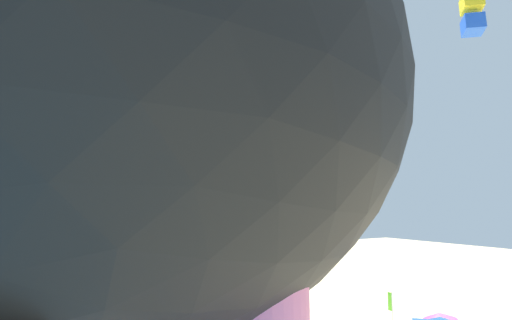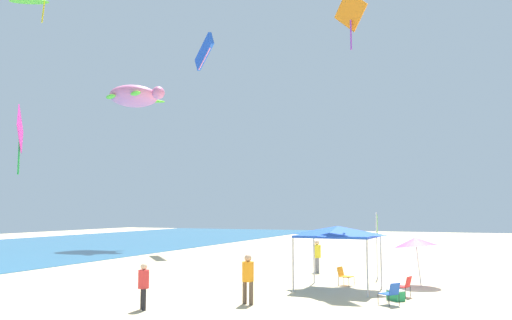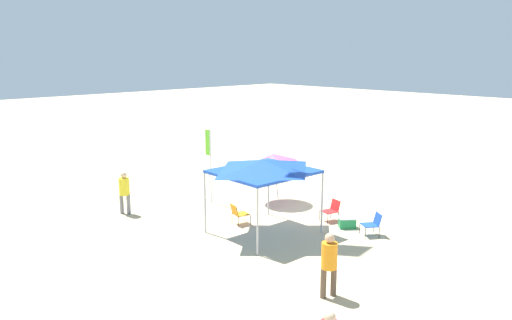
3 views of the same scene
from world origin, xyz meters
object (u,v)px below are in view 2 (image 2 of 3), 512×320
Objects in this scene: kite_turtle_pink at (135,96)px; kite_diamond_orange at (351,13)px; folding_chair_facing_ocean at (344,275)px; kite_diamond_magenta at (20,131)px; canopy_tent at (338,232)px; folding_chair_right_of_tent at (391,292)px; cooler_box at (396,295)px; folding_chair_left_of_tent at (404,285)px; person_beachcomber at (317,253)px; kite_parafoil_blue at (204,52)px; beach_umbrella at (415,242)px; banner_flag at (377,238)px; person_kite_handler at (248,275)px; person_by_tent at (144,282)px.

kite_diamond_orange is at bearing -34.05° from kite_turtle_pink.
folding_chair_facing_ocean is 19.50m from kite_diamond_magenta.
kite_diamond_magenta reaches higher than canopy_tent.
cooler_box is at bearing -147.05° from folding_chair_right_of_tent.
folding_chair_left_of_tent is 0.26× the size of kite_diamond_orange.
folding_chair_left_of_tent is at bearing 9.93° from person_beachcomber.
folding_chair_right_of_tent is 0.24× the size of kite_parafoil_blue.
folding_chair_left_of_tent is 0.24× the size of kite_parafoil_blue.
kite_turtle_pink is at bearing 60.54° from beach_umbrella.
kite_parafoil_blue is at bearing 59.79° from folding_chair_facing_ocean.
beach_umbrella is at bearing -132.21° from banner_flag.
kite_parafoil_blue is at bearing -119.22° from folding_chair_left_of_tent.
person_kite_handler is (-2.91, 4.84, 0.85)m from cooler_box.
kite_diamond_magenta is at bearing -75.97° from kite_turtle_pink.
kite_diamond_orange reaches higher than cooler_box.
kite_turtle_pink is (12.05, 21.20, 13.18)m from person_beachcomber.
canopy_tent is 31.71m from kite_turtle_pink.
person_by_tent is (-6.10, 7.98, 0.46)m from folding_chair_left_of_tent.
canopy_tent is 1.00× the size of banner_flag.
kite_diamond_orange is 19.37m from kite_diamond_magenta.
canopy_tent is 3.88m from beach_umbrella.
kite_turtle_pink is at bearing 151.08° from kite_diamond_magenta.
kite_diamond_magenta is (-2.15, 17.92, 7.39)m from folding_chair_facing_ocean.
kite_diamond_orange reaches higher than folding_chair_facing_ocean.
person_by_tent is 17.12m from kite_diamond_orange.
folding_chair_facing_ocean is at bearing 41.02° from cooler_box.
kite_diamond_orange reaches higher than kite_diamond_magenta.
person_beachcomber is (6.33, 5.33, 0.56)m from folding_chair_left_of_tent.
banner_flag is 2.08× the size of person_by_tent.
beach_umbrella is 5.54m from folding_chair_right_of_tent.
kite_diamond_orange is at bearing -177.69° from kite_parafoil_blue.
kite_turtle_pink is at bearing -149.77° from person_beachcomber.
person_by_tent is at bearing -56.11° from kite_turtle_pink.
folding_chair_facing_ocean is 0.20× the size of kite_diamond_magenta.
person_kite_handler is (2.29, -2.93, 0.13)m from person_by_tent.
person_by_tent reaches higher than folding_chair_right_of_tent.
banner_flag reaches higher than folding_chair_right_of_tent.
folding_chair_right_of_tent is 14.72m from kite_diamond_orange.
person_beachcomber is at bearing 61.12° from beach_umbrella.
folding_chair_left_of_tent is 5.68m from banner_flag.
folding_chair_facing_ocean is 4.84m from person_beachcomber.
canopy_tent is at bearing -95.91° from person_kite_handler.
kite_diamond_magenta reaches higher than cooler_box.
cooler_box is 0.22× the size of kite_parafoil_blue.
canopy_tent reaches higher than folding_chair_left_of_tent.
person_by_tent is at bearing 139.12° from beach_umbrella.
folding_chair_right_of_tent is 0.20× the size of kite_diamond_magenta.
canopy_tent is 8.82m from person_by_tent.
folding_chair_left_of_tent is at bearing -123.66° from person_kite_handler.
person_kite_handler reaches higher than cooler_box.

